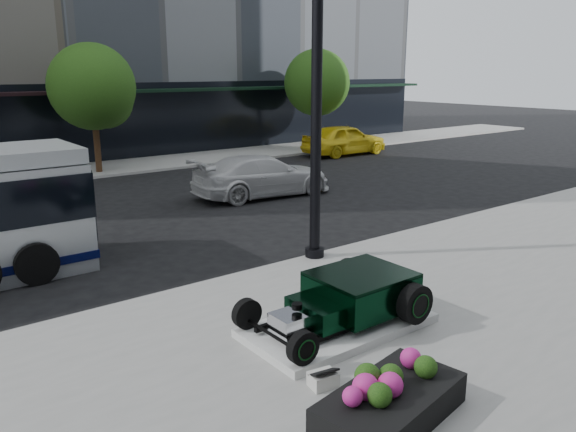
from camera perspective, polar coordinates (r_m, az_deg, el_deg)
ground at (r=15.26m, az=-5.83°, el=-3.21°), size 120.00×120.00×0.00m
sidewalk_far at (r=27.85m, az=-21.22°, el=4.17°), size 70.00×4.00×0.12m
street_trees at (r=26.94m, az=-19.01°, el=12.00°), size 29.80×3.80×5.70m
display_plinth at (r=10.35m, az=5.12°, el=-10.98°), size 3.40×1.80×0.15m
hot_rod at (r=10.35m, az=6.55°, el=-7.97°), size 3.22×2.00×0.81m
info_plaque at (r=8.63m, az=3.59°, el=-16.16°), size 0.44×0.36×0.31m
lamppost at (r=13.39m, az=2.91°, el=12.24°), size 0.47×0.47×8.61m
flower_planter at (r=7.98m, az=10.39°, el=-18.10°), size 2.34×1.44×0.71m
white_sedan at (r=21.23m, az=-2.63°, el=4.12°), size 5.56×2.68×1.56m
yellow_taxi at (r=31.81m, az=5.74°, el=7.74°), size 5.09×2.15×1.72m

